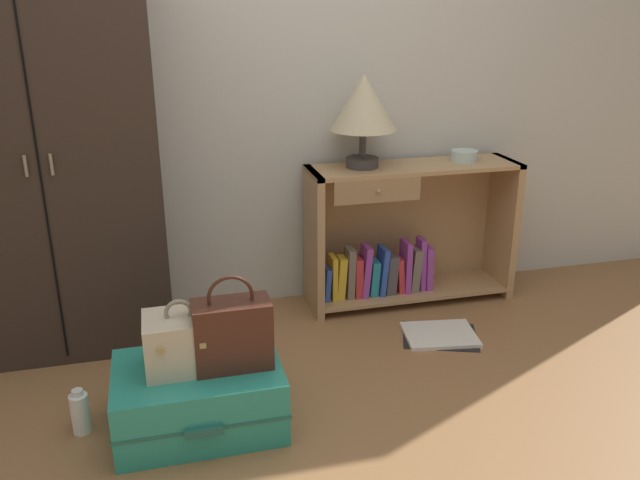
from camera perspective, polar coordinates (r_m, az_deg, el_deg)
name	(u,v)px	position (r m, az deg, el deg)	size (l,w,h in m)	color
ground_plane	(349,462)	(2.52, 2.52, -18.83)	(9.00, 9.00, 0.00)	olive
back_wall	(266,61)	(3.43, -4.71, 15.32)	(6.40, 0.10, 2.60)	beige
wardrobe	(46,153)	(3.17, -22.82, 7.02)	(0.98, 0.47, 1.90)	#33261E
bookshelf	(402,238)	(3.61, 7.16, 0.17)	(1.14, 0.33, 0.77)	tan
table_lamp	(363,105)	(3.36, 3.82, 11.67)	(0.34, 0.34, 0.47)	#3D3838
bowl	(464,156)	(3.62, 12.48, 7.20)	(0.14, 0.14, 0.06)	silver
suitcase_large	(199,397)	(2.66, -10.53, -13.29)	(0.65, 0.47, 0.26)	teal
train_case	(181,342)	(2.55, -12.06, -8.69)	(0.27, 0.23, 0.29)	beige
handbag	(232,333)	(2.51, -7.66, -8.06)	(0.29, 0.15, 0.38)	#472319
bottle	(80,412)	(2.77, -20.21, -13.96)	(0.07, 0.07, 0.19)	white
open_book_on_floor	(440,335)	(3.37, 10.42, -8.15)	(0.45, 0.40, 0.02)	white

